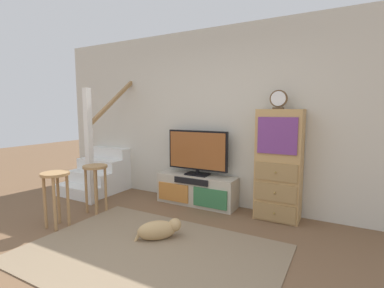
# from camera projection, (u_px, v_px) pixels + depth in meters

# --- Properties ---
(ground_plane) EXTENTS (20.00, 20.00, 0.00)m
(ground_plane) POSITION_uv_depth(u_px,v_px,m) (106.00, 286.00, 2.37)
(ground_plane) COLOR brown
(back_wall) EXTENTS (6.40, 0.12, 2.70)m
(back_wall) POSITION_uv_depth(u_px,v_px,m) (222.00, 118.00, 4.35)
(back_wall) COLOR beige
(back_wall) RESTS_ON ground_plane
(area_rug) EXTENTS (2.60, 1.80, 0.01)m
(area_rug) POSITION_uv_depth(u_px,v_px,m) (150.00, 253.00, 2.89)
(area_rug) COLOR #847056
(area_rug) RESTS_ON ground_plane
(media_console) EXTENTS (1.26, 0.38, 0.46)m
(media_console) POSITION_uv_depth(u_px,v_px,m) (197.00, 190.00, 4.39)
(media_console) COLOR #BCB29E
(media_console) RESTS_ON ground_plane
(television) EXTENTS (0.99, 0.22, 0.69)m
(television) POSITION_uv_depth(u_px,v_px,m) (197.00, 152.00, 4.34)
(television) COLOR black
(television) RESTS_ON media_console
(side_cabinet) EXTENTS (0.58, 0.38, 1.48)m
(side_cabinet) POSITION_uv_depth(u_px,v_px,m) (279.00, 165.00, 3.75)
(side_cabinet) COLOR tan
(side_cabinet) RESTS_ON ground_plane
(desk_clock) EXTENTS (0.22, 0.08, 0.25)m
(desk_clock) POSITION_uv_depth(u_px,v_px,m) (279.00, 100.00, 3.65)
(desk_clock) COLOR #4C3823
(desk_clock) RESTS_ON side_cabinet
(staircase) EXTENTS (1.00, 1.36, 2.20)m
(staircase) POSITION_uv_depth(u_px,v_px,m) (106.00, 169.00, 5.31)
(staircase) COLOR white
(staircase) RESTS_ON ground_plane
(bar_stool_near) EXTENTS (0.34, 0.34, 0.70)m
(bar_stool_near) POSITION_uv_depth(u_px,v_px,m) (56.00, 187.00, 3.49)
(bar_stool_near) COLOR #A37A4C
(bar_stool_near) RESTS_ON ground_plane
(bar_stool_far) EXTENTS (0.34, 0.34, 0.69)m
(bar_stool_far) POSITION_uv_depth(u_px,v_px,m) (95.00, 177.00, 4.02)
(bar_stool_far) COLOR #A37A4C
(bar_stool_far) RESTS_ON ground_plane
(dog) EXTENTS (0.46, 0.45, 0.23)m
(dog) POSITION_uv_depth(u_px,v_px,m) (159.00, 230.00, 3.20)
(dog) COLOR tan
(dog) RESTS_ON ground_plane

